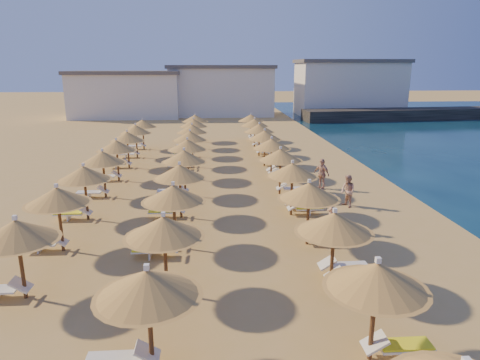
{
  "coord_description": "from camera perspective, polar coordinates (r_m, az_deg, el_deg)",
  "views": [
    {
      "loc": [
        -1.36,
        -17.8,
        7.12
      ],
      "look_at": [
        0.12,
        4.0,
        1.3
      ],
      "focal_mm": 32.0,
      "sensor_mm": 36.0,
      "label": 1
    }
  ],
  "objects": [
    {
      "name": "jetty",
      "position": [
        63.99,
        21.72,
        8.16
      ],
      "size": [
        30.24,
        6.74,
        1.5
      ],
      "primitive_type": "cube",
      "rotation": [
        0.0,
        0.0,
        0.09
      ],
      "color": "black",
      "rests_on": "ground"
    },
    {
      "name": "parasol_row_east",
      "position": [
        24.23,
        5.41,
        3.24
      ],
      "size": [
        2.56,
        38.6,
        2.77
      ],
      "color": "brown",
      "rests_on": "ground"
    },
    {
      "name": "parasol_row_inland",
      "position": [
        26.37,
        -16.94,
        3.61
      ],
      "size": [
        2.56,
        27.79,
        2.77
      ],
      "color": "brown",
      "rests_on": "ground"
    },
    {
      "name": "beachgoer_b",
      "position": [
        22.89,
        14.16,
        -1.45
      ],
      "size": [
        0.88,
        0.99,
        1.7
      ],
      "primitive_type": "imported",
      "rotation": [
        0.0,
        0.0,
        -1.24
      ],
      "color": "tan",
      "rests_on": "ground"
    },
    {
      "name": "beachgoer_c",
      "position": [
        25.93,
        10.81,
        0.82
      ],
      "size": [
        1.01,
        1.13,
        1.84
      ],
      "primitive_type": "imported",
      "rotation": [
        0.0,
        0.0,
        -0.92
      ],
      "color": "tan",
      "rests_on": "ground"
    },
    {
      "name": "loungers",
      "position": [
        24.63,
        -4.39,
        -1.1
      ],
      "size": [
        13.01,
        37.51,
        0.66
      ],
      "color": "white",
      "rests_on": "ground"
    },
    {
      "name": "ground",
      "position": [
        19.22,
        0.46,
        -6.83
      ],
      "size": [
        220.0,
        220.0,
        0.0
      ],
      "primitive_type": "plane",
      "color": "tan",
      "rests_on": "ground"
    },
    {
      "name": "hotel_blocks",
      "position": [
        64.37,
        0.2,
        11.88
      ],
      "size": [
        48.2,
        10.39,
        8.1
      ],
      "color": "white",
      "rests_on": "ground"
    },
    {
      "name": "beachgoer_a",
      "position": [
        19.41,
        12.13,
        -4.28
      ],
      "size": [
        0.6,
        0.72,
        1.7
      ],
      "primitive_type": "imported",
      "rotation": [
        0.0,
        0.0,
        -1.93
      ],
      "color": "tan",
      "rests_on": "ground"
    },
    {
      "name": "parasol_row_west",
      "position": [
        23.97,
        -7.46,
        3.05
      ],
      "size": [
        2.56,
        38.6,
        2.77
      ],
      "color": "brown",
      "rests_on": "ground"
    }
  ]
}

